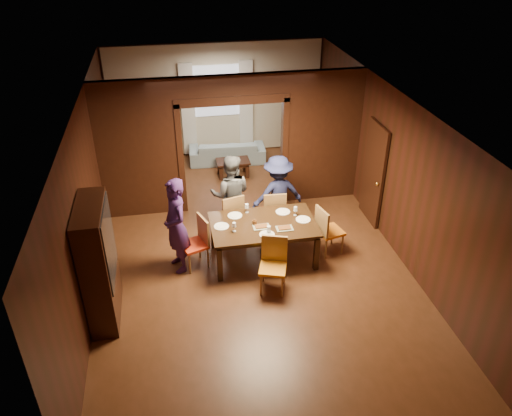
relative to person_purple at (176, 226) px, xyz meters
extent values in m
plane|color=#4A2A15|center=(1.32, 0.48, -0.89)|extent=(9.00, 9.00, 0.00)
cube|color=silver|center=(1.32, 0.48, 2.01)|extent=(5.50, 9.00, 0.02)
cube|color=black|center=(1.32, 4.98, 0.56)|extent=(5.50, 0.02, 2.90)
cube|color=black|center=(-1.43, 0.48, 0.56)|extent=(0.02, 9.00, 2.90)
cube|color=black|center=(4.07, 0.48, 0.56)|extent=(0.02, 9.00, 2.90)
cube|color=black|center=(-0.60, 2.08, 0.31)|extent=(1.65, 0.15, 2.40)
cube|color=black|center=(3.25, 2.08, 0.31)|extent=(1.65, 0.15, 2.40)
cube|color=black|center=(1.32, 2.08, 1.76)|extent=(5.50, 0.15, 0.50)
cube|color=beige|center=(1.32, 4.95, 0.56)|extent=(5.40, 0.04, 2.85)
imported|color=#3A1D54|center=(0.00, 0.00, 0.00)|extent=(0.60, 0.75, 1.78)
imported|color=#4C4E53|center=(1.10, 1.01, -0.05)|extent=(0.92, 0.77, 1.68)
imported|color=#1B2045|center=(2.04, 0.96, -0.09)|extent=(1.11, 0.73, 1.60)
imported|color=#8FAABB|center=(1.47, 4.33, -0.61)|extent=(1.97, 0.87, 0.56)
imported|color=black|center=(1.65, 0.07, -0.10)|extent=(0.28, 0.28, 0.07)
cube|color=black|center=(1.55, 0.00, -0.51)|extent=(1.90, 1.18, 0.76)
cube|color=black|center=(1.50, 3.48, -0.69)|extent=(0.80, 0.50, 0.40)
cube|color=black|center=(-1.21, -1.02, 0.11)|extent=(0.40, 1.20, 2.00)
cube|color=black|center=(4.02, 0.98, 0.16)|extent=(0.06, 0.90, 2.10)
cube|color=silver|center=(1.32, 4.92, 0.81)|extent=(1.20, 0.03, 1.30)
cube|color=white|center=(0.57, 4.88, 0.36)|extent=(0.35, 0.06, 2.40)
cube|color=white|center=(2.07, 4.88, 0.36)|extent=(0.35, 0.06, 2.40)
cylinder|color=white|center=(0.79, 0.03, -0.12)|extent=(0.27, 0.27, 0.01)
cylinder|color=white|center=(1.09, 0.35, -0.12)|extent=(0.27, 0.27, 0.01)
cylinder|color=white|center=(1.99, 0.32, -0.12)|extent=(0.27, 0.27, 0.01)
cylinder|color=white|center=(2.29, -0.02, -0.12)|extent=(0.27, 0.27, 0.01)
cylinder|color=silver|center=(1.54, -0.38, -0.12)|extent=(0.27, 0.27, 0.01)
cube|color=gray|center=(1.49, -0.12, -0.11)|extent=(0.30, 0.20, 0.04)
cube|color=gray|center=(1.88, -0.25, -0.11)|extent=(0.30, 0.20, 0.04)
cylinder|color=silver|center=(1.58, -0.33, -0.06)|extent=(0.07, 0.07, 0.14)
camera|label=1|loc=(0.02, -7.44, 4.69)|focal=35.00mm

